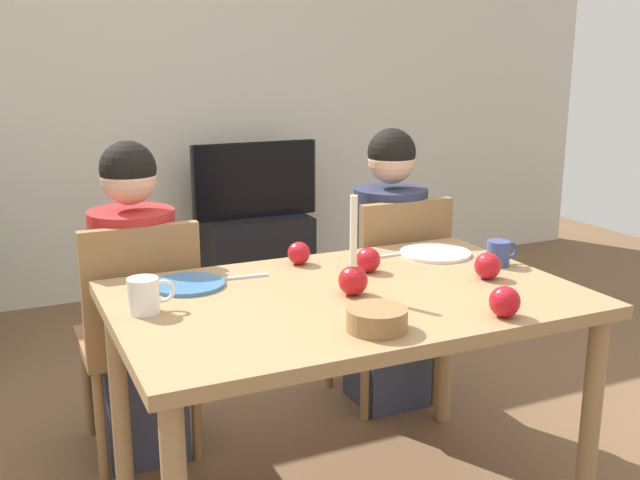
{
  "coord_description": "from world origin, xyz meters",
  "views": [
    {
      "loc": [
        -0.96,
        -1.9,
        1.45
      ],
      "look_at": [
        0.0,
        0.2,
        0.87
      ],
      "focal_mm": 41.31,
      "sensor_mm": 36.0,
      "label": 1
    }
  ],
  "objects": [
    {
      "name": "back_wall",
      "position": [
        0.0,
        2.6,
        1.3
      ],
      "size": [
        6.4,
        0.1,
        2.6
      ],
      "primitive_type": "cube",
      "color": "beige",
      "rests_on": "ground"
    },
    {
      "name": "dining_table",
      "position": [
        0.0,
        0.0,
        0.67
      ],
      "size": [
        1.4,
        0.9,
        0.75
      ],
      "color": "#99754C",
      "rests_on": "ground"
    },
    {
      "name": "chair_left",
      "position": [
        -0.52,
        0.61,
        0.51
      ],
      "size": [
        0.4,
        0.4,
        0.9
      ],
      "color": "olive",
      "rests_on": "ground"
    },
    {
      "name": "chair_right",
      "position": [
        0.52,
        0.61,
        0.51
      ],
      "size": [
        0.4,
        0.4,
        0.9
      ],
      "color": "olive",
      "rests_on": "ground"
    },
    {
      "name": "person_left_child",
      "position": [
        -0.52,
        0.64,
        0.57
      ],
      "size": [
        0.3,
        0.3,
        1.17
      ],
      "color": "#33384C",
      "rests_on": "ground"
    },
    {
      "name": "person_right_child",
      "position": [
        0.52,
        0.64,
        0.57
      ],
      "size": [
        0.3,
        0.3,
        1.17
      ],
      "color": "#33384C",
      "rests_on": "ground"
    },
    {
      "name": "tv_stand",
      "position": [
        0.53,
        2.3,
        0.24
      ],
      "size": [
        0.64,
        0.4,
        0.48
      ],
      "primitive_type": "cube",
      "color": "black",
      "rests_on": "ground"
    },
    {
      "name": "tv",
      "position": [
        0.53,
        2.3,
        0.71
      ],
      "size": [
        0.79,
        0.05,
        0.46
      ],
      "color": "black",
      "rests_on": "tv_stand"
    },
    {
      "name": "candle_centerpiece",
      "position": [
        0.01,
        -0.02,
        0.81
      ],
      "size": [
        0.09,
        0.09,
        0.31
      ],
      "color": "red",
      "rests_on": "dining_table"
    },
    {
      "name": "plate_left",
      "position": [
        -0.43,
        0.27,
        0.76
      ],
      "size": [
        0.23,
        0.23,
        0.01
      ],
      "primitive_type": "cylinder",
      "color": "teal",
      "rests_on": "dining_table"
    },
    {
      "name": "plate_right",
      "position": [
        0.49,
        0.26,
        0.76
      ],
      "size": [
        0.26,
        0.26,
        0.01
      ],
      "primitive_type": "cylinder",
      "color": "white",
      "rests_on": "dining_table"
    },
    {
      "name": "mug_left",
      "position": [
        -0.59,
        0.08,
        0.8
      ],
      "size": [
        0.13,
        0.09,
        0.1
      ],
      "color": "white",
      "rests_on": "dining_table"
    },
    {
      "name": "mug_right",
      "position": [
        0.61,
        0.05,
        0.79
      ],
      "size": [
        0.12,
        0.08,
        0.09
      ],
      "color": "#33477F",
      "rests_on": "dining_table"
    },
    {
      "name": "fork_left",
      "position": [
        -0.25,
        0.28,
        0.75
      ],
      "size": [
        0.18,
        0.03,
        0.01
      ],
      "primitive_type": "cube",
      "rotation": [
        0.0,
        0.0,
        -0.08
      ],
      "color": "silver",
      "rests_on": "dining_table"
    },
    {
      "name": "fork_right",
      "position": [
        0.31,
        0.31,
        0.75
      ],
      "size": [
        0.18,
        0.02,
        0.01
      ],
      "primitive_type": "cube",
      "rotation": [
        0.0,
        0.0,
        0.05
      ],
      "color": "silver",
      "rests_on": "dining_table"
    },
    {
      "name": "bowl_walnuts",
      "position": [
        -0.07,
        -0.31,
        0.78
      ],
      "size": [
        0.16,
        0.16,
        0.06
      ],
      "primitive_type": "cylinder",
      "color": "olive",
      "rests_on": "dining_table"
    },
    {
      "name": "apple_near_candle",
      "position": [
        0.3,
        -0.37,
        0.79
      ],
      "size": [
        0.09,
        0.09,
        0.09
      ],
      "primitive_type": "sphere",
      "color": "red",
      "rests_on": "dining_table"
    },
    {
      "name": "apple_by_left_plate",
      "position": [
        0.16,
        0.17,
        0.79
      ],
      "size": [
        0.08,
        0.08,
        0.08
      ],
      "primitive_type": "sphere",
      "color": "#AD121D",
      "rests_on": "dining_table"
    },
    {
      "name": "apple_by_right_mug",
      "position": [
        -0.01,
        0.35,
        0.79
      ],
      "size": [
        0.08,
        0.08,
        0.08
      ],
      "primitive_type": "sphere",
      "color": "#B4141F",
      "rests_on": "dining_table"
    },
    {
      "name": "apple_far_edge",
      "position": [
        0.48,
        -0.06,
        0.79
      ],
      "size": [
        0.09,
        0.09,
        0.09
      ],
      "primitive_type": "sphere",
      "color": "#AF151D",
      "rests_on": "dining_table"
    }
  ]
}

